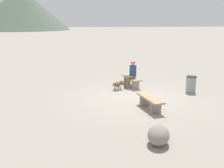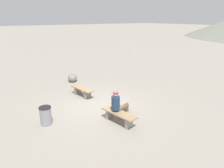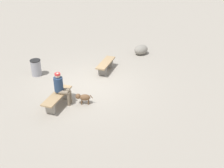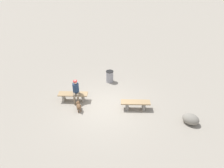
% 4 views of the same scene
% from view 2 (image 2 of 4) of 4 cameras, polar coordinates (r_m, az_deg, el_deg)
% --- Properties ---
extents(ground, '(210.00, 210.00, 0.06)m').
position_cam_2_polar(ground, '(9.82, -3.68, -6.36)').
color(ground, gray).
extents(bench_left, '(1.58, 0.69, 0.47)m').
position_cam_2_polar(bench_left, '(10.95, -8.49, -1.89)').
color(bench_left, gray).
rests_on(bench_left, ground).
extents(bench_right, '(1.67, 0.72, 0.47)m').
position_cam_2_polar(bench_right, '(8.15, 1.98, -8.95)').
color(bench_right, gray).
rests_on(bench_right, ground).
extents(seated_person, '(0.45, 0.62, 1.30)m').
position_cam_2_polar(seated_person, '(8.14, 1.37, -5.70)').
color(seated_person, navy).
rests_on(seated_person, ground).
extents(dog, '(0.43, 0.61, 0.43)m').
position_cam_2_polar(dog, '(9.02, 3.79, -6.53)').
color(dog, brown).
rests_on(dog, ground).
extents(trash_bin, '(0.48, 0.48, 0.76)m').
position_cam_2_polar(trash_bin, '(8.44, -18.50, -8.63)').
color(trash_bin, gray).
rests_on(trash_bin, ground).
extents(boulder, '(0.98, 0.87, 0.52)m').
position_cam_2_polar(boulder, '(13.57, -11.28, 1.78)').
color(boulder, gray).
rests_on(boulder, ground).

